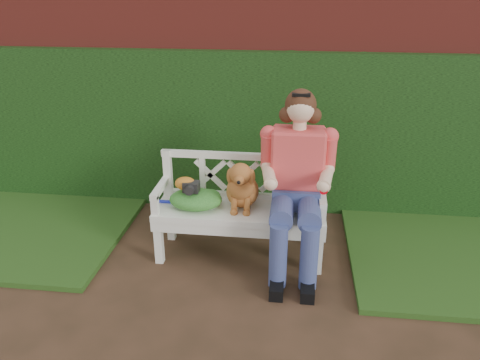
# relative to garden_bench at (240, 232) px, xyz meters

# --- Properties ---
(ground) EXTENTS (60.00, 60.00, 0.00)m
(ground) POSITION_rel_garden_bench_xyz_m (-0.10, -0.64, -0.24)
(ground) COLOR #2F2115
(brick_wall) EXTENTS (10.00, 0.30, 2.20)m
(brick_wall) POSITION_rel_garden_bench_xyz_m (-0.10, 1.26, 0.86)
(brick_wall) COLOR maroon
(brick_wall) RESTS_ON ground
(ivy_hedge) EXTENTS (10.00, 0.18, 1.70)m
(ivy_hedge) POSITION_rel_garden_bench_xyz_m (-0.10, 1.04, 0.61)
(ivy_hedge) COLOR #29601E
(ivy_hedge) RESTS_ON ground
(grass_left) EXTENTS (2.60, 2.00, 0.05)m
(grass_left) POSITION_rel_garden_bench_xyz_m (-2.50, 0.26, -0.21)
(grass_left) COLOR #264918
(grass_left) RESTS_ON ground
(garden_bench) EXTENTS (1.62, 0.72, 0.48)m
(garden_bench) POSITION_rel_garden_bench_xyz_m (0.00, 0.00, 0.00)
(garden_bench) COLOR white
(garden_bench) RESTS_ON ground
(seated_woman) EXTENTS (0.88, 1.04, 1.59)m
(seated_woman) POSITION_rel_garden_bench_xyz_m (0.49, -0.02, 0.55)
(seated_woman) COLOR #D84E5F
(seated_woman) RESTS_ON ground
(dog) EXTENTS (0.38, 0.47, 0.47)m
(dog) POSITION_rel_garden_bench_xyz_m (0.02, 0.02, 0.47)
(dog) COLOR #905A3F
(dog) RESTS_ON garden_bench
(tennis_racket) EXTENTS (0.65, 0.38, 0.03)m
(tennis_racket) POSITION_rel_garden_bench_xyz_m (-0.41, 0.02, 0.25)
(tennis_racket) COLOR white
(tennis_racket) RESTS_ON garden_bench
(green_bag) EXTENTS (0.51, 0.41, 0.16)m
(green_bag) POSITION_rel_garden_bench_xyz_m (-0.39, -0.03, 0.32)
(green_bag) COLOR #2F7930
(green_bag) RESTS_ON garden_bench
(camera_item) EXTENTS (0.14, 0.11, 0.09)m
(camera_item) POSITION_rel_garden_bench_xyz_m (-0.42, -0.05, 0.45)
(camera_item) COLOR black
(camera_item) RESTS_ON green_bag
(baseball_glove) EXTENTS (0.20, 0.15, 0.12)m
(baseball_glove) POSITION_rel_garden_bench_xyz_m (-0.48, -0.02, 0.46)
(baseball_glove) COLOR #C3721F
(baseball_glove) RESTS_ON green_bag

